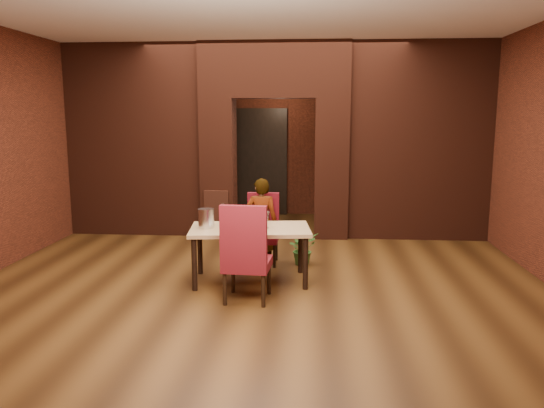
{
  "coord_description": "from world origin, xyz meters",
  "views": [
    {
      "loc": [
        0.65,
        -6.84,
        2.05
      ],
      "look_at": [
        0.11,
        0.0,
        0.88
      ],
      "focal_mm": 35.0,
      "sensor_mm": 36.0,
      "label": 1
    }
  ],
  "objects_px": {
    "wine_glass_a": "(243,219)",
    "water_bottle": "(223,215)",
    "dining_table": "(250,255)",
    "wine_glass_b": "(259,220)",
    "chair_far": "(262,229)",
    "wine_glass_c": "(266,220)",
    "potted_plant": "(303,249)",
    "person_seated": "(261,222)",
    "wine_bucket": "(206,218)",
    "chair_near": "(247,252)"
  },
  "relations": [
    {
      "from": "chair_far",
      "to": "person_seated",
      "type": "relative_size",
      "value": 0.81
    },
    {
      "from": "dining_table",
      "to": "wine_glass_a",
      "type": "distance_m",
      "value": 0.45
    },
    {
      "from": "water_bottle",
      "to": "potted_plant",
      "type": "height_order",
      "value": "water_bottle"
    },
    {
      "from": "potted_plant",
      "to": "wine_glass_b",
      "type": "bearing_deg",
      "value": -122.53
    },
    {
      "from": "wine_glass_c",
      "to": "water_bottle",
      "type": "height_order",
      "value": "water_bottle"
    },
    {
      "from": "chair_near",
      "to": "wine_glass_c",
      "type": "height_order",
      "value": "chair_near"
    },
    {
      "from": "dining_table",
      "to": "potted_plant",
      "type": "xyz_separation_m",
      "value": [
        0.63,
        0.81,
        -0.12
      ]
    },
    {
      "from": "potted_plant",
      "to": "wine_glass_a",
      "type": "bearing_deg",
      "value": -131.93
    },
    {
      "from": "person_seated",
      "to": "potted_plant",
      "type": "bearing_deg",
      "value": -173.17
    },
    {
      "from": "wine_bucket",
      "to": "potted_plant",
      "type": "relative_size",
      "value": 0.54
    },
    {
      "from": "wine_glass_c",
      "to": "potted_plant",
      "type": "relative_size",
      "value": 0.46
    },
    {
      "from": "wine_glass_a",
      "to": "wine_glass_b",
      "type": "height_order",
      "value": "wine_glass_a"
    },
    {
      "from": "chair_near",
      "to": "potted_plant",
      "type": "distance_m",
      "value": 1.62
    },
    {
      "from": "chair_far",
      "to": "wine_glass_a",
      "type": "xyz_separation_m",
      "value": [
        -0.16,
        -0.78,
        0.3
      ]
    },
    {
      "from": "dining_table",
      "to": "wine_glass_b",
      "type": "bearing_deg",
      "value": -8.96
    },
    {
      "from": "wine_bucket",
      "to": "wine_glass_c",
      "type": "bearing_deg",
      "value": 2.93
    },
    {
      "from": "chair_far",
      "to": "wine_bucket",
      "type": "xyz_separation_m",
      "value": [
        -0.6,
        -0.83,
        0.31
      ]
    },
    {
      "from": "wine_bucket",
      "to": "water_bottle",
      "type": "xyz_separation_m",
      "value": [
        0.18,
        0.14,
        0.02
      ]
    },
    {
      "from": "chair_far",
      "to": "wine_bucket",
      "type": "bearing_deg",
      "value": -125.36
    },
    {
      "from": "wine_glass_c",
      "to": "wine_bucket",
      "type": "relative_size",
      "value": 0.85
    },
    {
      "from": "chair_far",
      "to": "water_bottle",
      "type": "height_order",
      "value": "chair_far"
    },
    {
      "from": "water_bottle",
      "to": "wine_glass_a",
      "type": "bearing_deg",
      "value": -19.7
    },
    {
      "from": "water_bottle",
      "to": "dining_table",
      "type": "bearing_deg",
      "value": -15.8
    },
    {
      "from": "dining_table",
      "to": "person_seated",
      "type": "height_order",
      "value": "person_seated"
    },
    {
      "from": "person_seated",
      "to": "chair_near",
      "type": "bearing_deg",
      "value": 89.7
    },
    {
      "from": "dining_table",
      "to": "wine_glass_b",
      "type": "distance_m",
      "value": 0.45
    },
    {
      "from": "dining_table",
      "to": "wine_bucket",
      "type": "height_order",
      "value": "wine_bucket"
    },
    {
      "from": "wine_bucket",
      "to": "potted_plant",
      "type": "distance_m",
      "value": 1.55
    },
    {
      "from": "wine_glass_a",
      "to": "water_bottle",
      "type": "distance_m",
      "value": 0.28
    },
    {
      "from": "chair_far",
      "to": "potted_plant",
      "type": "distance_m",
      "value": 0.62
    },
    {
      "from": "dining_table",
      "to": "person_seated",
      "type": "relative_size",
      "value": 1.21
    },
    {
      "from": "water_bottle",
      "to": "chair_far",
      "type": "bearing_deg",
      "value": 58.64
    },
    {
      "from": "wine_bucket",
      "to": "wine_glass_a",
      "type": "bearing_deg",
      "value": 6.57
    },
    {
      "from": "chair_near",
      "to": "potted_plant",
      "type": "relative_size",
      "value": 2.54
    },
    {
      "from": "dining_table",
      "to": "potted_plant",
      "type": "distance_m",
      "value": 1.03
    },
    {
      "from": "dining_table",
      "to": "wine_glass_a",
      "type": "height_order",
      "value": "wine_glass_a"
    },
    {
      "from": "chair_far",
      "to": "water_bottle",
      "type": "bearing_deg",
      "value": -120.87
    },
    {
      "from": "wine_glass_c",
      "to": "potted_plant",
      "type": "height_order",
      "value": "wine_glass_c"
    },
    {
      "from": "dining_table",
      "to": "wine_bucket",
      "type": "distance_m",
      "value": 0.7
    },
    {
      "from": "chair_far",
      "to": "wine_glass_c",
      "type": "relative_size",
      "value": 4.81
    },
    {
      "from": "dining_table",
      "to": "wine_glass_c",
      "type": "distance_m",
      "value": 0.48
    },
    {
      "from": "person_seated",
      "to": "wine_bucket",
      "type": "xyz_separation_m",
      "value": [
        -0.6,
        -0.79,
        0.2
      ]
    },
    {
      "from": "potted_plant",
      "to": "chair_near",
      "type": "bearing_deg",
      "value": -111.56
    },
    {
      "from": "dining_table",
      "to": "wine_glass_c",
      "type": "relative_size",
      "value": 7.2
    },
    {
      "from": "chair_far",
      "to": "wine_glass_b",
      "type": "height_order",
      "value": "chair_far"
    },
    {
      "from": "chair_far",
      "to": "chair_near",
      "type": "xyz_separation_m",
      "value": [
        -0.02,
        -1.45,
        0.07
      ]
    },
    {
      "from": "chair_near",
      "to": "potted_plant",
      "type": "bearing_deg",
      "value": -107.97
    },
    {
      "from": "wine_glass_a",
      "to": "potted_plant",
      "type": "relative_size",
      "value": 0.48
    },
    {
      "from": "water_bottle",
      "to": "potted_plant",
      "type": "distance_m",
      "value": 1.35
    },
    {
      "from": "wine_glass_c",
      "to": "potted_plant",
      "type": "xyz_separation_m",
      "value": [
        0.43,
        0.81,
        -0.56
      ]
    }
  ]
}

